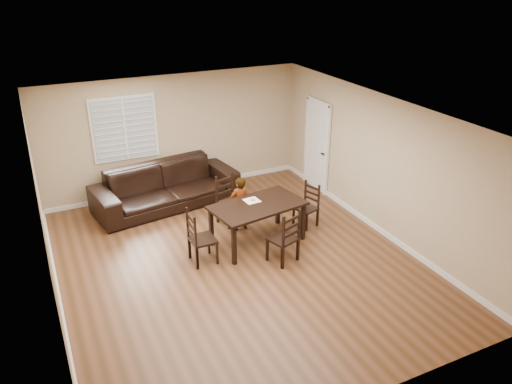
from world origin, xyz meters
The scene contains 11 objects.
ground centered at (0.00, 0.00, 0.00)m, with size 7.00×7.00×0.00m, color brown.
room centered at (0.04, 0.18, 1.81)m, with size 6.04×7.04×2.72m.
dining_table centered at (0.63, 0.47, 0.72)m, with size 1.84×1.22×0.80m.
chair_near centered at (0.44, 1.54, 0.46)m, with size 0.56×0.54×1.02m.
chair_far centered at (0.79, -0.42, 0.47)m, with size 0.58×0.56×1.03m.
chair_left centered at (-0.66, 0.29, 0.46)m, with size 0.44×0.47×1.02m.
chair_right centered at (1.90, 0.69, 0.41)m, with size 0.49×0.50×0.90m.
child centered at (0.53, 1.09, 0.56)m, with size 0.41×0.27×1.12m, color gray.
napkin centered at (0.60, 0.66, 0.80)m, with size 0.27×0.27×0.00m, color beige.
donut centered at (0.62, 0.67, 0.82)m, with size 0.09×0.09×0.03m.
sofa centered at (-0.48, 2.78, 0.45)m, with size 3.10×1.21×0.91m, color black.
Camera 1 is at (-2.95, -7.00, 4.86)m, focal length 35.00 mm.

